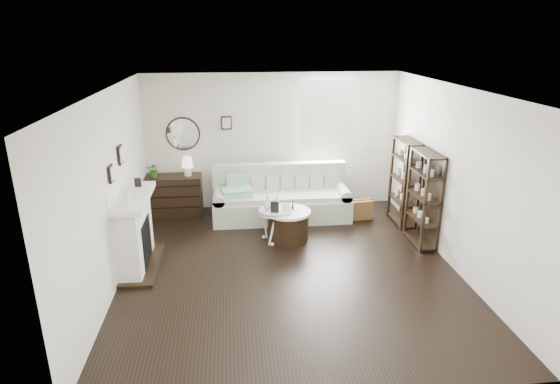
{
  "coord_description": "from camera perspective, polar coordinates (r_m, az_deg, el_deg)",
  "views": [
    {
      "loc": [
        -0.82,
        -6.36,
        3.45
      ],
      "look_at": [
        -0.06,
        0.8,
        0.96
      ],
      "focal_mm": 30.0,
      "sensor_mm": 36.0,
      "label": 1
    }
  ],
  "objects": [
    {
      "name": "flask_ped",
      "position": [
        7.87,
        -1.52,
        -1.23
      ],
      "size": [
        0.14,
        0.14,
        0.27
      ],
      "primitive_type": null,
      "color": "silver",
      "rests_on": "pedestal_table"
    },
    {
      "name": "dresser",
      "position": [
        9.43,
        -13.06,
        -0.36
      ],
      "size": [
        1.17,
        0.5,
        0.78
      ],
      "color": "black",
      "rests_on": "ground"
    },
    {
      "name": "card_frame_ped",
      "position": [
        7.75,
        -0.66,
        -1.87
      ],
      "size": [
        0.15,
        0.08,
        0.18
      ],
      "primitive_type": "cube",
      "rotation": [
        -0.21,
        0.0,
        -0.21
      ],
      "color": "black",
      "rests_on": "pedestal_table"
    },
    {
      "name": "eiffel_ped",
      "position": [
        7.91,
        -0.23,
        -1.45
      ],
      "size": [
        0.11,
        0.11,
        0.18
      ],
      "primitive_type": null,
      "rotation": [
        0.0,
        0.0,
        0.03
      ],
      "color": "black",
      "rests_on": "pedestal_table"
    },
    {
      "name": "drum_table",
      "position": [
        8.09,
        0.98,
        -4.04
      ],
      "size": [
        0.77,
        0.77,
        0.54
      ],
      "rotation": [
        0.0,
        0.0,
        -0.15
      ],
      "color": "black",
      "rests_on": "ground"
    },
    {
      "name": "quilt",
      "position": [
        8.79,
        -5.33,
        0.03
      ],
      "size": [
        0.61,
        0.53,
        0.14
      ],
      "primitive_type": "cube",
      "rotation": [
        0.0,
        0.0,
        0.16
      ],
      "color": "#279174",
      "rests_on": "sofa"
    },
    {
      "name": "pedestal_table",
      "position": [
        7.92,
        -0.89,
        -2.51
      ],
      "size": [
        0.48,
        0.48,
        0.58
      ],
      "rotation": [
        0.0,
        0.0,
        -0.14
      ],
      "color": "white",
      "rests_on": "ground"
    },
    {
      "name": "shelf_unit_near",
      "position": [
        8.13,
        17.09,
        -0.79
      ],
      "size": [
        0.3,
        0.8,
        1.6
      ],
      "color": "black",
      "rests_on": "ground"
    },
    {
      "name": "potted_plant",
      "position": [
        9.26,
        -15.14,
        2.61
      ],
      "size": [
        0.28,
        0.24,
        0.29
      ],
      "primitive_type": "imported",
      "rotation": [
        0.0,
        0.0,
        -0.06
      ],
      "color": "#28631C",
      "rests_on": "dresser"
    },
    {
      "name": "eiffel_drum",
      "position": [
        8.02,
        1.56,
        -1.57
      ],
      "size": [
        0.12,
        0.12,
        0.17
      ],
      "primitive_type": null,
      "rotation": [
        0.0,
        0.0,
        0.25
      ],
      "color": "black",
      "rests_on": "drum_table"
    },
    {
      "name": "fireplace",
      "position": [
        7.42,
        -17.24,
        -4.91
      ],
      "size": [
        0.5,
        1.4,
        1.84
      ],
      "color": "white",
      "rests_on": "ground"
    },
    {
      "name": "bottle_drum",
      "position": [
        7.84,
        -0.32,
        -1.48
      ],
      "size": [
        0.08,
        0.08,
        0.32
      ],
      "primitive_type": "cylinder",
      "color": "silver",
      "rests_on": "drum_table"
    },
    {
      "name": "sofa",
      "position": [
        9.05,
        0.1,
        -1.05
      ],
      "size": [
        2.6,
        0.9,
        1.01
      ],
      "color": "beige",
      "rests_on": "ground"
    },
    {
      "name": "card_frame_drum",
      "position": [
        7.77,
        0.78,
        -2.16
      ],
      "size": [
        0.15,
        0.09,
        0.19
      ],
      "primitive_type": "cube",
      "rotation": [
        -0.21,
        0.0,
        0.25
      ],
      "color": "white",
      "rests_on": "drum_table"
    },
    {
      "name": "table_lamp",
      "position": [
        9.22,
        -11.22,
        3.08
      ],
      "size": [
        0.29,
        0.29,
        0.37
      ],
      "primitive_type": null,
      "rotation": [
        0.0,
        0.0,
        -0.27
      ],
      "color": "#F0E0CA",
      "rests_on": "dresser"
    },
    {
      "name": "suitcase",
      "position": [
        9.12,
        9.43,
        -2.15
      ],
      "size": [
        0.57,
        0.23,
        0.37
      ],
      "primitive_type": "cube",
      "rotation": [
        0.0,
        0.0,
        0.07
      ],
      "color": "brown",
      "rests_on": "ground"
    },
    {
      "name": "shelf_unit_far",
      "position": [
        8.92,
        14.91,
        1.16
      ],
      "size": [
        0.3,
        0.8,
        1.6
      ],
      "color": "black",
      "rests_on": "ground"
    },
    {
      "name": "room",
      "position": [
        9.38,
        3.6,
        7.66
      ],
      "size": [
        5.5,
        5.5,
        5.5
      ],
      "color": "black",
      "rests_on": "ground"
    }
  ]
}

